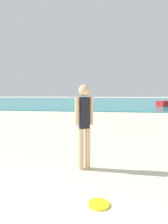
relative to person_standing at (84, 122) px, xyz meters
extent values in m
cube|color=teal|center=(-0.73, 41.64, -0.87)|extent=(160.00, 60.00, 0.06)
cylinder|color=#DDAD84|center=(0.06, 0.04, -0.51)|extent=(0.10, 0.10, 0.78)
cylinder|color=#DDAD84|center=(-0.06, -0.04, -0.51)|extent=(0.10, 0.10, 0.78)
cube|color=black|center=(0.00, 0.00, 0.17)|extent=(0.21, 0.19, 0.58)
sphere|color=#DDAD84|center=(0.00, 0.00, 0.58)|extent=(0.21, 0.21, 0.21)
cylinder|color=#DDAD84|center=(0.12, 0.08, 0.20)|extent=(0.08, 0.08, 0.52)
cylinder|color=#DDAD84|center=(-0.12, -0.08, 0.20)|extent=(0.08, 0.08, 0.52)
cylinder|color=yellow|center=(0.35, -1.16, -0.89)|extent=(0.27, 0.27, 0.03)
cube|color=white|center=(-6.75, 39.71, -0.51)|extent=(4.34, 2.08, 0.67)
cube|color=silver|center=(-6.01, 39.57, 0.20)|extent=(1.65, 1.19, 0.75)
camera|label=1|loc=(0.50, -3.48, 0.51)|focal=30.71mm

